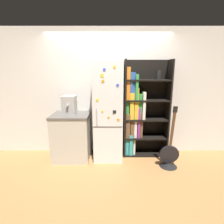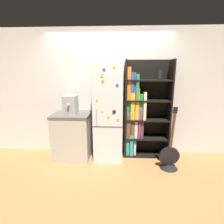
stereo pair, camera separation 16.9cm
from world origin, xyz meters
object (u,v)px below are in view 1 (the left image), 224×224
bookshelf (140,112)px  espresso_machine (70,105)px  refrigerator (109,112)px  guitar (169,158)px

bookshelf → espresso_machine: size_ratio=5.61×
bookshelf → espresso_machine: 1.42m
refrigerator → bookshelf: bookshelf is taller
espresso_machine → guitar: size_ratio=0.30×
bookshelf → guitar: 1.06m
bookshelf → guitar: bearing=-47.4°
refrigerator → espresso_machine: 0.78m
refrigerator → espresso_machine: size_ratio=5.49×
guitar → bookshelf: bearing=132.6°
espresso_machine → guitar: (1.90, -0.42, -0.93)m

